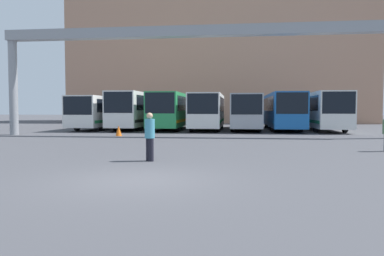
# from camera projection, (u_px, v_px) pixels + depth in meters

# --- Properties ---
(ground_plane) EXTENTS (200.00, 200.00, 0.00)m
(ground_plane) POSITION_uv_depth(u_px,v_px,m) (138.00, 180.00, 9.90)
(ground_plane) COLOR #47474C
(building_backdrop) EXTENTS (40.12, 12.00, 16.88)m
(building_backdrop) POSITION_uv_depth(u_px,v_px,m) (219.00, 62.00, 52.99)
(building_backdrop) COLOR tan
(building_backdrop) RESTS_ON ground
(overhead_gantry) EXTENTS (27.43, 0.80, 7.44)m
(overhead_gantry) POSITION_uv_depth(u_px,v_px,m) (199.00, 45.00, 25.16)
(overhead_gantry) COLOR gray
(overhead_gantry) RESTS_ON ground
(bus_slot_0) EXTENTS (2.61, 11.11, 2.97)m
(bus_slot_0) POSITION_uv_depth(u_px,v_px,m) (102.00, 110.00, 35.10)
(bus_slot_0) COLOR silver
(bus_slot_0) RESTS_ON ground
(bus_slot_1) EXTENTS (2.53, 11.75, 3.32)m
(bus_slot_1) POSITION_uv_depth(u_px,v_px,m) (138.00, 108.00, 35.00)
(bus_slot_1) COLOR silver
(bus_slot_1) RESTS_ON ground
(bus_slot_2) EXTENTS (2.55, 10.79, 3.24)m
(bus_slot_2) POSITION_uv_depth(u_px,v_px,m) (172.00, 109.00, 34.13)
(bus_slot_2) COLOR #268C4C
(bus_slot_2) RESTS_ON ground
(bus_slot_3) EXTENTS (2.61, 10.10, 3.16)m
(bus_slot_3) POSITION_uv_depth(u_px,v_px,m) (208.00, 109.00, 33.40)
(bus_slot_3) COLOR silver
(bus_slot_3) RESTS_ON ground
(bus_slot_4) EXTENTS (2.54, 10.63, 3.08)m
(bus_slot_4) POSITION_uv_depth(u_px,v_px,m) (245.00, 110.00, 33.27)
(bus_slot_4) COLOR #999EA5
(bus_slot_4) RESTS_ON ground
(bus_slot_5) EXTENTS (2.55, 12.50, 3.19)m
(bus_slot_5) POSITION_uv_depth(u_px,v_px,m) (282.00, 109.00, 33.80)
(bus_slot_5) COLOR #1959A5
(bus_slot_5) RESTS_ON ground
(bus_slot_6) EXTENTS (2.58, 10.78, 3.24)m
(bus_slot_6) POSITION_uv_depth(u_px,v_px,m) (322.00, 109.00, 32.54)
(bus_slot_6) COLOR silver
(bus_slot_6) RESTS_ON ground
(pedestrian_mid_right) EXTENTS (0.36, 0.36, 1.75)m
(pedestrian_mid_right) POSITION_uv_depth(u_px,v_px,m) (150.00, 135.00, 13.49)
(pedestrian_mid_right) COLOR black
(pedestrian_mid_right) RESTS_ON ground
(traffic_cone) EXTENTS (0.43, 0.43, 0.72)m
(traffic_cone) POSITION_uv_depth(u_px,v_px,m) (119.00, 131.00, 25.93)
(traffic_cone) COLOR orange
(traffic_cone) RESTS_ON ground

